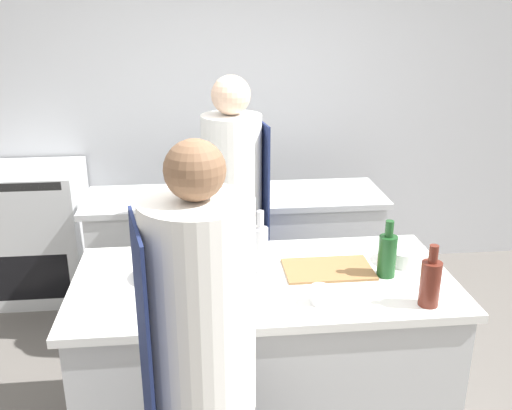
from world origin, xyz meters
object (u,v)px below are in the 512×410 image
object	(u,v)px
bottle_olive_oil	(165,240)
bottle_wine	(387,254)
bowl_prep_small	(162,272)
stockpot	(230,187)
bottle_cooking_oil	(430,282)
bowl_mixing_large	(404,255)
bottle_vinegar	(216,245)
cup	(320,295)
oven_range	(33,232)
chef_at_prep_near	(202,386)
bottle_sauce	(260,247)
chef_at_stove	(233,223)

from	to	relation	value
bottle_olive_oil	bottle_wine	world-z (taller)	bottle_wine
bowl_prep_small	stockpot	size ratio (longest dim) A/B	1.04
bowl_prep_small	stockpot	bearing A→B (deg)	70.00
bottle_cooking_oil	bowl_mixing_large	distance (m)	0.45
bottle_olive_oil	stockpot	bearing A→B (deg)	63.82
bottle_olive_oil	bowl_mixing_large	bearing A→B (deg)	-11.11
bottle_vinegar	cup	world-z (taller)	bottle_vinegar
oven_range	stockpot	distance (m)	1.69
bottle_olive_oil	bowl_mixing_large	size ratio (longest dim) A/B	0.84
oven_range	chef_at_prep_near	xyz separation A→B (m)	(1.27, -2.51, 0.40)
bottle_olive_oil	cup	size ratio (longest dim) A/B	2.23
bottle_vinegar	bowl_mixing_large	bearing A→B (deg)	-4.29
bottle_vinegar	bottle_sauce	world-z (taller)	bottle_sauce
bottle_vinegar	stockpot	world-z (taller)	bottle_vinegar
cup	chef_at_prep_near	bearing A→B (deg)	-137.17
oven_range	bottle_cooking_oil	bearing A→B (deg)	-42.47
oven_range	bottle_olive_oil	distance (m)	1.85
bottle_olive_oil	bowl_prep_small	xyz separation A→B (m)	(-0.00, -0.29, -0.05)
bottle_olive_oil	bottle_cooking_oil	bearing A→B (deg)	-29.87
stockpot	bottle_olive_oil	bearing A→B (deg)	-116.18
bottle_vinegar	bottle_wine	distance (m)	0.85
chef_at_prep_near	bottle_wine	bearing A→B (deg)	-62.83
stockpot	bottle_cooking_oil	bearing A→B (deg)	-62.23
bottle_wine	cup	xyz separation A→B (m)	(-0.38, -0.23, -0.07)
bottle_vinegar	bottle_sauce	xyz separation A→B (m)	(0.21, -0.10, 0.02)
bottle_olive_oil	bowl_prep_small	size ratio (longest dim) A/B	0.70
bottle_wine	cup	distance (m)	0.45
oven_range	bottle_olive_oil	xyz separation A→B (m)	(1.10, -1.41, 0.50)
bottle_olive_oil	bottle_sauce	bearing A→B (deg)	-29.10
oven_range	bottle_sauce	size ratio (longest dim) A/B	3.21
chef_at_prep_near	chef_at_stove	distance (m)	1.55
bottle_cooking_oil	cup	size ratio (longest dim) A/B	3.46
oven_range	chef_at_prep_near	bearing A→B (deg)	-63.09
bowl_prep_small	cup	distance (m)	0.78
oven_range	stockpot	xyz separation A→B (m)	(1.49, -0.60, 0.51)
bottle_cooking_oil	bottle_sauce	distance (m)	0.81
chef_at_stove	cup	size ratio (longest dim) A/B	21.79
bottle_wine	cup	world-z (taller)	bottle_wine
chef_at_prep_near	bottle_wine	xyz separation A→B (m)	(0.91, 0.72, 0.14)
chef_at_prep_near	chef_at_stove	bearing A→B (deg)	-19.28
bowl_mixing_large	bowl_prep_small	size ratio (longest dim) A/B	0.83
chef_at_stove	stockpot	world-z (taller)	chef_at_stove
chef_at_stove	bottle_wine	size ratio (longest dim) A/B	6.30
chef_at_prep_near	bottle_sauce	distance (m)	0.90
bottle_olive_oil	oven_range	bearing A→B (deg)	127.96
bottle_vinegar	stockpot	distance (m)	0.99
stockpot	bottle_wine	bearing A→B (deg)	-60.06
chef_at_prep_near	bottle_cooking_oil	size ratio (longest dim) A/B	6.32
bottle_vinegar	bowl_prep_small	bearing A→B (deg)	-156.07
bottle_cooking_oil	bowl_mixing_large	xyz separation A→B (m)	(0.04, 0.44, -0.07)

